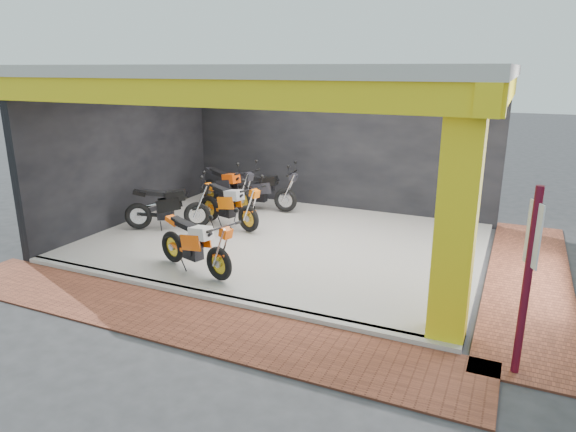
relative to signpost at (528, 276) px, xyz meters
The scene contains 17 objects.
ground 4.99m from the signpost, 165.13° to the left, with size 80.00×80.00×0.00m, color #2D2D30.
showroom_floor 5.80m from the signpost, 145.17° to the left, with size 8.00×6.00×0.10m, color silver.
showroom_ceiling 6.11m from the signpost, 145.17° to the left, with size 8.40×6.40×0.20m, color beige.
back_wall 7.87m from the signpost, 126.28° to the left, with size 8.20×0.20×3.50m, color black.
left_wall 9.34m from the signpost, 159.71° to the left, with size 0.20×6.20×3.50m, color black.
corner_column 1.11m from the signpost, 151.69° to the left, with size 0.50×0.50×3.50m, color yellow.
header_beam_front 5.06m from the signpost, behind, with size 8.40×0.30×0.40m, color yellow.
header_beam_right 3.85m from the signpost, 101.35° to the left, with size 0.30×6.40×0.40m, color yellow.
floor_kerb 4.82m from the signpost, behind, with size 8.00×0.20×0.10m, color silver.
paver_front 4.86m from the signpost, behind, with size 9.00×1.40×0.03m, color brown.
paver_right 3.49m from the signpost, 87.33° to the left, with size 1.40×7.00×0.03m, color brown.
signpost is the anchor object (origin of this frame).
moto_hero 4.83m from the signpost, behind, with size 2.01×0.74×1.23m, color #FF5A0A, non-canonical shape.
moto_row_a 6.52m from the signpost, 149.22° to the left, with size 2.04×0.75×1.24m, color orange, non-canonical shape.
moto_row_b 7.47m from the signpost, 155.51° to the left, with size 2.04×0.75×1.24m, color black, non-canonical shape.
moto_row_c 7.97m from the signpost, 144.19° to the left, with size 2.14×0.79×1.31m, color black, non-canonical shape.
moto_row_d 7.59m from the signpost, 136.90° to the left, with size 2.03×0.75×1.24m, color black, non-canonical shape.
Camera 1 is at (4.40, -7.48, 3.66)m, focal length 32.00 mm.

